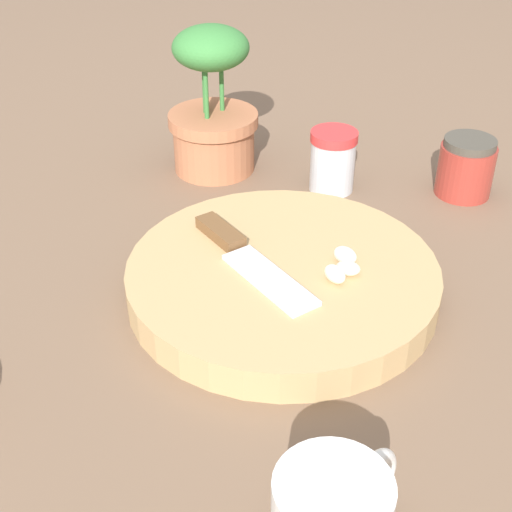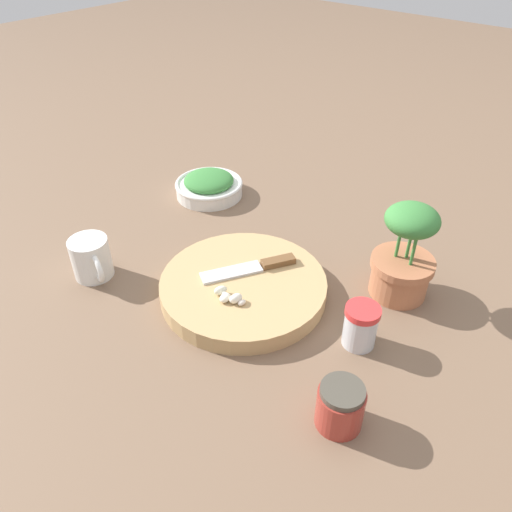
% 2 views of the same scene
% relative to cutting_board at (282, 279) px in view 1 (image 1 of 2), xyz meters
% --- Properties ---
extents(ground_plane, '(5.00, 5.00, 0.00)m').
position_rel_cutting_board_xyz_m(ground_plane, '(-0.03, 0.05, -0.02)').
color(ground_plane, brown).
extents(cutting_board, '(0.31, 0.31, 0.03)m').
position_rel_cutting_board_xyz_m(cutting_board, '(0.00, 0.00, 0.00)').
color(cutting_board, tan).
rests_on(cutting_board, ground_plane).
extents(chef_knife, '(0.12, 0.17, 0.01)m').
position_rel_cutting_board_xyz_m(chef_knife, '(-0.00, 0.04, 0.02)').
color(chef_knife, brown).
rests_on(chef_knife, cutting_board).
extents(garlic_cloves, '(0.07, 0.04, 0.02)m').
position_rel_cutting_board_xyz_m(garlic_cloves, '(0.02, -0.06, 0.03)').
color(garlic_cloves, beige).
rests_on(garlic_cloves, cutting_board).
extents(spice_jar, '(0.06, 0.06, 0.08)m').
position_rel_cutting_board_xyz_m(spice_jar, '(0.23, 0.03, 0.02)').
color(spice_jar, silver).
rests_on(spice_jar, ground_plane).
extents(honey_jar, '(0.07, 0.07, 0.07)m').
position_rel_cutting_board_xyz_m(honey_jar, '(0.29, -0.12, 0.02)').
color(honey_jar, '#9E3328').
rests_on(honey_jar, ground_plane).
extents(potted_herb, '(0.12, 0.12, 0.19)m').
position_rel_cutting_board_xyz_m(potted_herb, '(0.22, 0.19, 0.07)').
color(potted_herb, '#B26B47').
rests_on(potted_herb, ground_plane).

